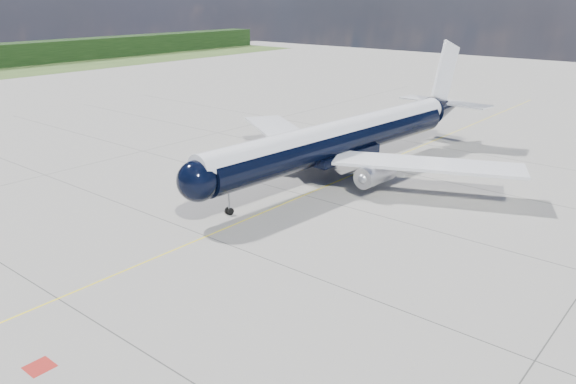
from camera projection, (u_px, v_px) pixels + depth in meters
name	position (u px, v px, depth m)	size (l,w,h in m)	color
ground	(330.00, 184.00, 67.50)	(320.00, 320.00, 0.00)	gray
taxiway_centerline	(304.00, 195.00, 63.87)	(0.16, 160.00, 0.01)	yellow
red_marking	(40.00, 367.00, 34.35)	(1.60, 1.60, 0.01)	maroon
main_airliner	(347.00, 137.00, 69.90)	(43.74, 53.38, 15.41)	black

